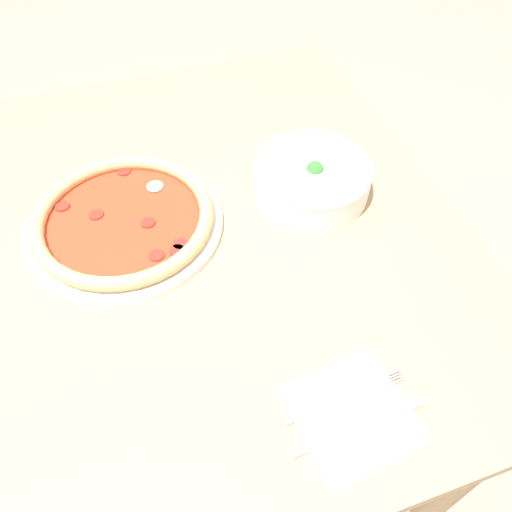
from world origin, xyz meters
The scene contains 7 objects.
ground_plane centered at (0.00, 0.00, 0.00)m, with size 8.00×8.00×0.00m, color gray.
dining_table centered at (0.00, 0.00, 0.62)m, with size 1.07×0.83×0.74m.
pizza centered at (-0.04, -0.18, 0.76)m, with size 0.35×0.35×0.04m.
bowl centered at (-0.02, 0.17, 0.78)m, with size 0.22×0.22×0.08m.
napkin centered at (0.41, 0.05, 0.75)m, with size 0.17×0.17×0.00m.
fork centered at (0.39, 0.05, 0.75)m, with size 0.02×0.18×0.00m.
knife centered at (0.43, 0.04, 0.75)m, with size 0.02×0.20×0.01m.
Camera 1 is at (0.62, -0.16, 1.40)m, focal length 35.00 mm.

